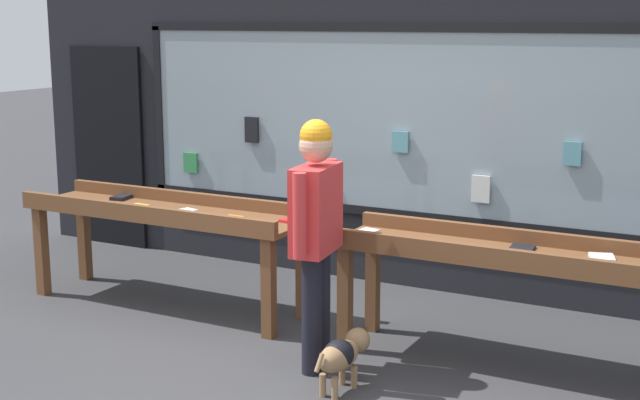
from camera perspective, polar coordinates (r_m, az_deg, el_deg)
The scene contains 6 objects.
ground_plane at distance 6.25m, azimuth -3.57°, elevation -10.87°, with size 40.00×40.00×0.00m, color #38383A.
shopfront_facade at distance 7.96m, azimuth 5.10°, elevation 6.84°, with size 8.16×0.29×3.52m.
display_table_left at distance 7.50m, azimuth -9.85°, elevation -1.24°, with size 2.52×0.70×0.92m.
display_table_right at distance 6.20m, azimuth 12.27°, elevation -4.07°, with size 2.52×0.65×0.92m.
person_browsing at distance 5.97m, azimuth -0.26°, elevation -1.60°, with size 0.28×0.67×1.73m.
small_dog at distance 5.86m, azimuth 1.41°, elevation -9.83°, with size 0.23×0.58×0.37m.
Camera 1 is at (3.03, -4.92, 2.38)m, focal length 50.00 mm.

